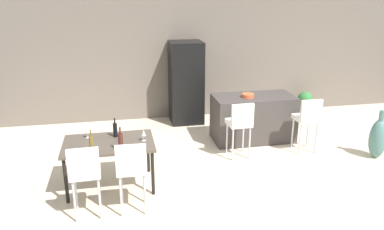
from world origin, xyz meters
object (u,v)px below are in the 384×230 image
wine_bottle_middle (92,144)px  kitchen_island (253,118)px  bar_chair_left (240,121)px  bar_chair_middle (308,117)px  wine_bottle_far (121,141)px  floor_vase (378,138)px  dining_chair_near (85,170)px  wine_bottle_corner (115,130)px  dining_table (109,146)px  wine_glass_left (143,133)px  wine_glass_right (87,130)px  dining_chair_far (131,166)px  refrigerator (186,83)px  fruit_bowl (248,96)px  potted_plant (305,101)px

wine_bottle_middle → kitchen_island: bearing=29.9°
bar_chair_left → bar_chair_middle: 1.30m
wine_bottle_far → floor_vase: wine_bottle_far is taller
dining_chair_near → wine_bottle_corner: 1.11m
bar_chair_left → dining_table: bearing=-164.7°
kitchen_island → wine_bottle_corner: (-2.72, -1.19, 0.40)m
wine_bottle_middle → wine_glass_left: 0.81m
wine_glass_right → dining_chair_far: bearing=-59.5°
refrigerator → fruit_bowl: bearing=-55.8°
wine_bottle_corner → floor_vase: size_ratio=0.34×
wine_bottle_far → bar_chair_left: bearing=24.5°
dining_table → bar_chair_middle: bearing=9.9°
dining_table → wine_bottle_corner: 0.30m
kitchen_island → wine_bottle_middle: size_ratio=4.62×
wine_bottle_middle → wine_glass_left: wine_bottle_middle is taller
dining_chair_near → dining_chair_far: same height
kitchen_island → bar_chair_middle: bearing=-45.3°
dining_table → potted_plant: dining_table is taller
dining_chair_near → wine_bottle_far: (0.49, 0.47, 0.18)m
dining_chair_far → wine_bottle_far: 0.52m
kitchen_island → bar_chair_left: bar_chair_left is taller
wine_bottle_corner → wine_glass_left: wine_bottle_corner is taller
fruit_bowl → floor_vase: 2.47m
wine_bottle_middle → refrigerator: refrigerator is taller
bar_chair_left → wine_bottle_far: (-2.11, -0.96, 0.18)m
kitchen_island → potted_plant: size_ratio=2.90×
wine_bottle_middle → refrigerator: 3.67m
dining_chair_far → potted_plant: size_ratio=1.90×
fruit_bowl → wine_bottle_far: bearing=-146.0°
bar_chair_middle → floor_vase: bearing=-23.7°
dining_table → fruit_bowl: 3.01m
dining_chair_far → wine_bottle_far: size_ratio=3.00×
wine_glass_left → floor_vase: (4.21, 0.17, -0.49)m
kitchen_island → wine_bottle_middle: 3.54m
bar_chair_middle → dining_chair_near: bearing=-159.8°
dining_chair_near → wine_bottle_middle: bearing=79.8°
wine_bottle_corner → wine_glass_left: size_ratio=1.76×
bar_chair_middle → dining_chair_far: bearing=-156.5°
dining_table → kitchen_island: bearing=26.4°
bar_chair_left → wine_bottle_corner: (-2.18, -0.42, 0.16)m
dining_chair_far → refrigerator: bearing=68.5°
bar_chair_left → refrigerator: 2.23m
wine_bottle_corner → wine_bottle_far: size_ratio=0.88×
wine_bottle_corner → floor_vase: (4.63, -0.09, -0.48)m
bar_chair_middle → floor_vase: 1.29m
wine_bottle_middle → wine_glass_left: (0.75, 0.31, -0.01)m
wine_glass_left → refrigerator: refrigerator is taller
wine_bottle_middle → wine_bottle_corner: bearing=59.5°
wine_bottle_middle → potted_plant: bearing=32.5°
kitchen_island → wine_glass_right: size_ratio=9.22×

